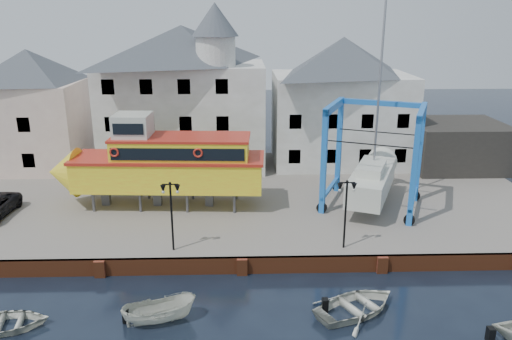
{
  "coord_description": "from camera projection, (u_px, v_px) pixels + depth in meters",
  "views": [
    {
      "loc": [
        0.04,
        -25.29,
        14.3
      ],
      "look_at": [
        1.0,
        7.0,
        4.0
      ],
      "focal_mm": 35.0,
      "sensor_mm": 36.0,
      "label": 1
    }
  ],
  "objects": [
    {
      "name": "building_white_main",
      "position": [
        185.0,
        95.0,
        43.57
      ],
      "size": [
        14.0,
        8.3,
        14.0
      ],
      "color": "beige",
      "rests_on": "hardstanding"
    },
    {
      "name": "travel_lift",
      "position": [
        374.0,
        172.0,
        35.68
      ],
      "size": [
        8.0,
        9.46,
        14.01
      ],
      "rotation": [
        0.0,
        0.0,
        -0.4
      ],
      "color": "blue",
      "rests_on": "hardstanding"
    },
    {
      "name": "motorboat_a",
      "position": [
        160.0,
        322.0,
        24.05
      ],
      "size": [
        3.78,
        2.21,
        1.37
      ],
      "primitive_type": "imported",
      "rotation": [
        0.0,
        0.0,
        1.83
      ],
      "color": "beige",
      "rests_on": "ground"
    },
    {
      "name": "motorboat_d",
      "position": [
        5.0,
        329.0,
        23.54
      ],
      "size": [
        4.38,
        3.45,
        0.82
      ],
      "primitive_type": "imported",
      "rotation": [
        0.0,
        0.0,
        1.74
      ],
      "color": "beige",
      "rests_on": "ground"
    },
    {
      "name": "motorboat_b",
      "position": [
        357.0,
        312.0,
        24.87
      ],
      "size": [
        5.58,
        5.06,
        0.95
      ],
      "primitive_type": "imported",
      "rotation": [
        0.0,
        0.0,
        2.07
      ],
      "color": "beige",
      "rests_on": "ground"
    },
    {
      "name": "tour_boat",
      "position": [
        156.0,
        163.0,
        34.95
      ],
      "size": [
        15.41,
        4.43,
        6.64
      ],
      "rotation": [
        0.0,
        0.0,
        -0.05
      ],
      "color": "#59595E",
      "rests_on": "hardstanding"
    },
    {
      "name": "building_pink",
      "position": [
        33.0,
        110.0,
        43.19
      ],
      "size": [
        8.0,
        7.0,
        10.3
      ],
      "color": "beige",
      "rests_on": "hardstanding"
    },
    {
      "name": "building_white_right",
      "position": [
        341.0,
        101.0,
        44.77
      ],
      "size": [
        12.0,
        8.0,
        11.2
      ],
      "color": "beige",
      "rests_on": "hardstanding"
    },
    {
      "name": "lamp_post_left",
      "position": [
        171.0,
        199.0,
        28.19
      ],
      "size": [
        1.12,
        0.32,
        4.2
      ],
      "color": "black",
      "rests_on": "hardstanding"
    },
    {
      "name": "lamp_post_right",
      "position": [
        346.0,
        197.0,
        28.47
      ],
      "size": [
        1.12,
        0.32,
        4.2
      ],
      "color": "black",
      "rests_on": "hardstanding"
    },
    {
      "name": "quay_wall",
      "position": [
        242.0,
        265.0,
        28.37
      ],
      "size": [
        44.0,
        0.47,
        1.0
      ],
      "color": "brown",
      "rests_on": "ground"
    },
    {
      "name": "ground",
      "position": [
        242.0,
        274.0,
        28.43
      ],
      "size": [
        140.0,
        140.0,
        0.0
      ],
      "primitive_type": "plane",
      "color": "black",
      "rests_on": "ground"
    },
    {
      "name": "shed_dark",
      "position": [
        455.0,
        145.0,
        44.24
      ],
      "size": [
        8.0,
        7.0,
        4.0
      ],
      "primitive_type": "cube",
      "color": "#262421",
      "rests_on": "hardstanding"
    },
    {
      "name": "hardstanding",
      "position": [
        242.0,
        197.0,
        38.75
      ],
      "size": [
        44.0,
        22.0,
        1.0
      ],
      "primitive_type": "cube",
      "color": "slate",
      "rests_on": "ground"
    }
  ]
}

